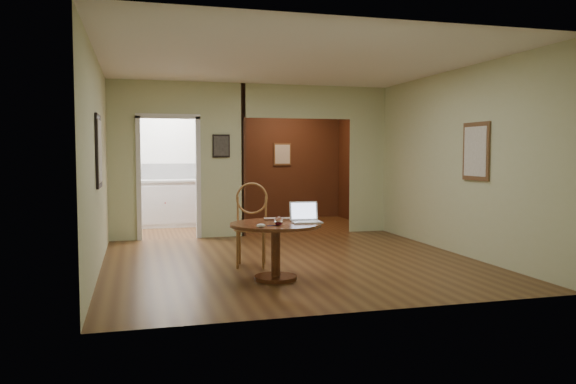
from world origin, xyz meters
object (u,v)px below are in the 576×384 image
object	(u,v)px
dining_table	(276,238)
open_laptop	(305,217)
chair	(251,220)
closed_laptop	(277,219)

from	to	relation	value
dining_table	open_laptop	xyz separation A→B (m)	(0.36, -0.00, 0.24)
dining_table	chair	size ratio (longest dim) A/B	0.98
chair	open_laptop	bearing A→B (deg)	-47.15
chair	closed_laptop	distance (m)	0.66
open_laptop	closed_laptop	world-z (taller)	open_laptop
dining_table	closed_laptop	bearing A→B (deg)	71.40
open_laptop	closed_laptop	bearing A→B (deg)	139.88
dining_table	closed_laptop	world-z (taller)	closed_laptop
dining_table	chair	world-z (taller)	chair
open_laptop	dining_table	bearing A→B (deg)	-176.08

